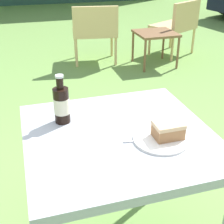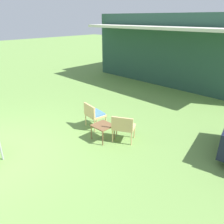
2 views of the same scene
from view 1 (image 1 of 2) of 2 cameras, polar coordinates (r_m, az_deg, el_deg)
wicker_chair_cushioned at (r=4.31m, az=-3.18°, el=14.92°), size 0.65×0.55×0.78m
wicker_chair_plain at (r=4.73m, az=11.87°, el=15.55°), size 0.73×0.68×0.78m
garden_side_table at (r=4.26m, az=7.97°, el=13.59°), size 0.51×0.49×0.45m
patio_table at (r=1.35m, az=1.22°, el=-6.75°), size 0.78×0.76×0.74m
cake_on_plate at (r=1.27m, az=9.64°, el=-4.01°), size 0.23×0.23×0.08m
cola_bottle_near at (r=1.37m, az=-9.21°, el=1.40°), size 0.07×0.07×0.22m
fork at (r=1.26m, az=5.86°, el=-5.25°), size 0.16×0.04×0.01m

